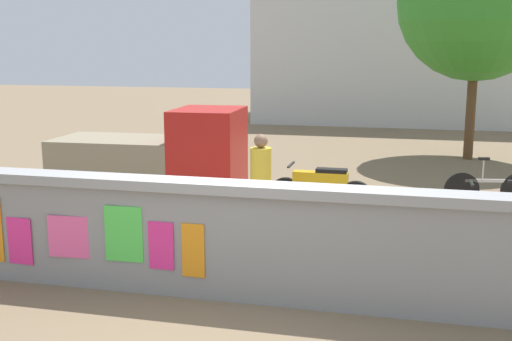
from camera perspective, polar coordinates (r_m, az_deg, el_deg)
name	(u,v)px	position (r m, az deg, el deg)	size (l,w,h in m)	color
ground	(322,172)	(15.24, 6.06, -0.12)	(60.00, 60.00, 0.00)	#7A664C
poster_wall	(233,239)	(7.43, -2.14, -6.30)	(8.36, 0.42, 1.43)	gray
auto_rickshaw_truck	(159,157)	(12.10, -8.88, 1.20)	(3.66, 1.64, 1.85)	black
motorcycle	(322,187)	(11.47, 6.09, -1.50)	(1.90, 0.56, 0.87)	black
bicycle_near	(501,217)	(10.50, 21.51, -3.97)	(1.71, 0.44, 0.95)	black
bicycle_far	(490,188)	(12.54, 20.61, -1.53)	(1.69, 0.48, 0.95)	black
person_walking	(261,173)	(10.00, 0.44, -0.25)	(0.41, 0.41, 1.62)	purple
tree_roadside	(478,2)	(17.66, 19.63, 14.34)	(4.11, 4.11, 6.20)	brown
building_background	(406,47)	(27.19, 13.59, 10.89)	(12.00, 7.19, 5.93)	silver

